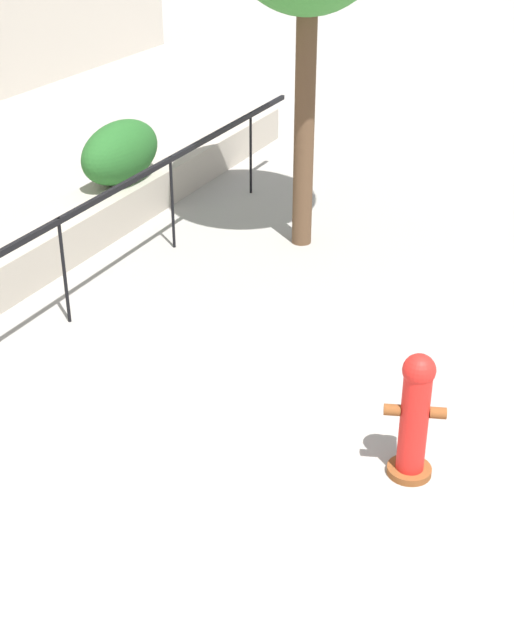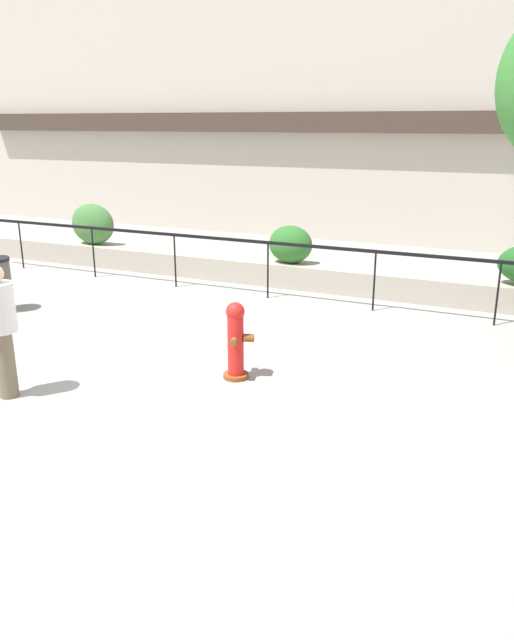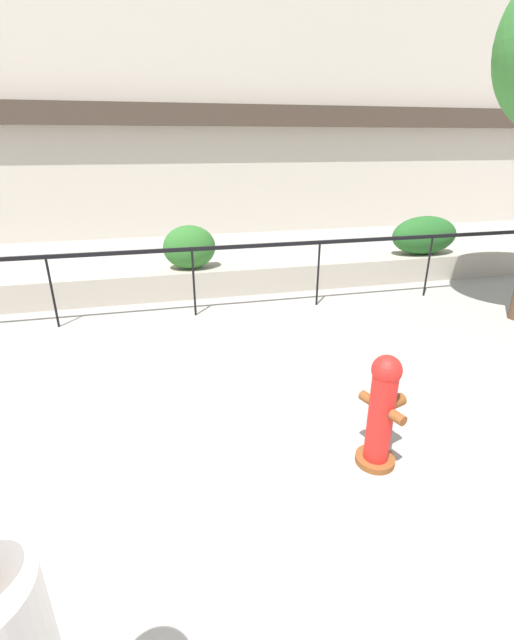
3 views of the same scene
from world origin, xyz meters
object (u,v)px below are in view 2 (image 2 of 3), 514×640
at_px(hedge_bush_1, 291,244).
at_px(fire_hydrant, 236,340).
at_px(pedestrian, 0,323).
at_px(hedge_bush_0, 93,224).

height_order(hedge_bush_1, fire_hydrant, hedge_bush_1).
xyz_separation_m(fire_hydrant, pedestrian, (-2.39, -1.75, 0.44)).
bearing_deg(hedge_bush_0, pedestrian, -59.58).
height_order(hedge_bush_0, fire_hydrant, hedge_bush_0).
bearing_deg(fire_hydrant, hedge_bush_0, 141.69).
bearing_deg(pedestrian, hedge_bush_0, 120.42).
height_order(hedge_bush_0, pedestrian, pedestrian).
distance_m(fire_hydrant, pedestrian, 3.00).
distance_m(hedge_bush_1, pedestrian, 6.90).
height_order(hedge_bush_1, pedestrian, pedestrian).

